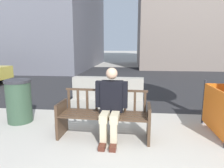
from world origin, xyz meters
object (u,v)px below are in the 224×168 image
street_bench (104,117)px  jersey_barrier_centre (108,95)px  seated_person (111,103)px  trash_bin (19,101)px

street_bench → jersey_barrier_centre: street_bench is taller
street_bench → seated_person: size_ratio=1.30×
seated_person → trash_bin: seated_person is taller
seated_person → jersey_barrier_centre: size_ratio=0.65×
seated_person → trash_bin: bearing=163.1°
seated_person → jersey_barrier_centre: bearing=98.6°
jersey_barrier_centre → trash_bin: (-1.84, -1.42, 0.15)m
street_bench → jersey_barrier_centre: (-0.17, 2.01, -0.06)m
street_bench → seated_person: (0.14, -0.06, 0.29)m
seated_person → street_bench: bearing=155.7°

